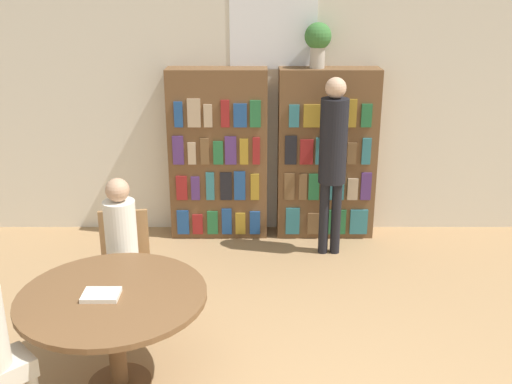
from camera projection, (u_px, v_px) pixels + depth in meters
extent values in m
cube|color=beige|center=(271.00, 97.00, 6.41)|extent=(6.40, 0.06, 3.00)
cube|color=white|center=(272.00, 15.00, 6.09)|extent=(0.90, 0.01, 1.10)
cube|color=brown|center=(217.00, 154.00, 6.43)|extent=(1.04, 0.32, 1.84)
cube|color=navy|center=(182.00, 222.00, 6.51)|extent=(0.13, 0.02, 0.27)
cube|color=maroon|center=(196.00, 224.00, 6.52)|extent=(0.11, 0.02, 0.23)
cube|color=#236638|center=(211.00, 223.00, 6.51)|extent=(0.11, 0.02, 0.26)
cube|color=navy|center=(225.00, 221.00, 6.51)|extent=(0.11, 0.02, 0.29)
cube|color=olive|center=(239.00, 223.00, 6.52)|extent=(0.11, 0.02, 0.24)
cube|color=navy|center=(254.00, 223.00, 6.52)|extent=(0.11, 0.02, 0.26)
cube|color=maroon|center=(180.00, 188.00, 6.38)|extent=(0.12, 0.02, 0.27)
cube|color=#4C2D6B|center=(194.00, 188.00, 6.38)|extent=(0.09, 0.02, 0.26)
cube|color=#2D707A|center=(209.00, 186.00, 6.37)|extent=(0.09, 0.02, 0.31)
cube|color=black|center=(225.00, 186.00, 6.37)|extent=(0.13, 0.02, 0.31)
cube|color=navy|center=(238.00, 186.00, 6.37)|extent=(0.12, 0.02, 0.32)
cube|color=olive|center=(253.00, 187.00, 6.38)|extent=(0.09, 0.02, 0.29)
cube|color=#4C2D6B|center=(177.00, 150.00, 6.24)|extent=(0.11, 0.02, 0.30)
cube|color=tan|center=(190.00, 154.00, 6.25)|extent=(0.08, 0.02, 0.23)
cube|color=brown|center=(203.00, 151.00, 6.24)|extent=(0.09, 0.02, 0.28)
cube|color=#236638|center=(217.00, 153.00, 6.25)|extent=(0.10, 0.02, 0.25)
cube|color=#4C2D6B|center=(229.00, 151.00, 6.24)|extent=(0.12, 0.02, 0.30)
cube|color=olive|center=(243.00, 152.00, 6.24)|extent=(0.09, 0.02, 0.28)
cube|color=maroon|center=(255.00, 151.00, 6.24)|extent=(0.08, 0.02, 0.29)
cube|color=navy|center=(177.00, 115.00, 6.11)|extent=(0.09, 0.02, 0.26)
cube|color=tan|center=(192.00, 113.00, 6.10)|extent=(0.13, 0.02, 0.29)
cube|color=tan|center=(206.00, 116.00, 6.11)|extent=(0.09, 0.02, 0.24)
cube|color=maroon|center=(224.00, 114.00, 6.11)|extent=(0.09, 0.02, 0.28)
cube|color=navy|center=(239.00, 116.00, 6.11)|extent=(0.14, 0.02, 0.24)
cube|color=#236638|center=(254.00, 114.00, 6.11)|extent=(0.11, 0.02, 0.28)
cube|color=brown|center=(325.00, 154.00, 6.43)|extent=(1.04, 0.32, 1.84)
cube|color=#2D707A|center=(291.00, 221.00, 6.51)|extent=(0.15, 0.02, 0.30)
cube|color=brown|center=(313.00, 224.00, 6.52)|extent=(0.14, 0.02, 0.24)
cube|color=#236638|center=(336.00, 222.00, 6.51)|extent=(0.19, 0.02, 0.28)
cube|color=#2D707A|center=(357.00, 222.00, 6.51)|extent=(0.19, 0.02, 0.28)
cube|color=brown|center=(288.00, 187.00, 6.38)|extent=(0.11, 0.02, 0.30)
cube|color=brown|center=(301.00, 187.00, 6.38)|extent=(0.09, 0.02, 0.29)
cube|color=#236638|center=(312.00, 187.00, 6.38)|extent=(0.11, 0.02, 0.29)
cube|color=#2D707A|center=(326.00, 189.00, 6.39)|extent=(0.10, 0.02, 0.25)
cube|color=#2D707A|center=(338.00, 187.00, 6.38)|extent=(0.10, 0.02, 0.28)
cube|color=tan|center=(351.00, 189.00, 6.39)|extent=(0.11, 0.02, 0.24)
cube|color=#4C2D6B|center=(364.00, 186.00, 6.38)|extent=(0.11, 0.02, 0.30)
cube|color=black|center=(289.00, 150.00, 6.24)|extent=(0.12, 0.02, 0.31)
cube|color=maroon|center=(305.00, 152.00, 6.25)|extent=(0.14, 0.02, 0.27)
cube|color=#2D707A|center=(320.00, 151.00, 6.24)|extent=(0.13, 0.02, 0.29)
cube|color=olive|center=(335.00, 153.00, 6.25)|extent=(0.11, 0.02, 0.25)
cube|color=brown|center=(350.00, 153.00, 6.25)|extent=(0.09, 0.02, 0.23)
cube|color=#2D707A|center=(365.00, 151.00, 6.25)|extent=(0.09, 0.02, 0.28)
cube|color=#2D707A|center=(293.00, 116.00, 6.12)|extent=(0.10, 0.02, 0.23)
cube|color=olive|center=(310.00, 116.00, 6.12)|extent=(0.17, 0.02, 0.24)
cube|color=olive|center=(329.00, 116.00, 6.12)|extent=(0.11, 0.02, 0.22)
cube|color=olive|center=(348.00, 113.00, 6.11)|extent=(0.15, 0.02, 0.29)
cube|color=#236638|center=(365.00, 116.00, 6.12)|extent=(0.11, 0.02, 0.24)
cylinder|color=#B7AD9E|center=(316.00, 58.00, 6.09)|extent=(0.15, 0.15, 0.21)
sphere|color=#387033|center=(316.00, 36.00, 6.01)|extent=(0.27, 0.27, 0.27)
cylinder|color=brown|center=(119.00, 383.00, 4.21)|extent=(0.44, 0.44, 0.03)
cylinder|color=brown|center=(115.00, 342.00, 4.09)|extent=(0.12, 0.12, 0.66)
cylinder|color=brown|center=(111.00, 297.00, 3.98)|extent=(1.26, 1.26, 0.04)
cube|color=olive|center=(124.00, 272.00, 4.90)|extent=(0.45, 0.45, 0.04)
cube|color=olive|center=(123.00, 236.00, 4.99)|extent=(0.40, 0.09, 0.45)
cylinder|color=olive|center=(146.00, 305.00, 4.84)|extent=(0.04, 0.04, 0.41)
cylinder|color=olive|center=(103.00, 308.00, 4.80)|extent=(0.04, 0.04, 0.41)
cylinder|color=olive|center=(147.00, 285.00, 5.16)|extent=(0.04, 0.04, 0.41)
cylinder|color=olive|center=(107.00, 288.00, 5.12)|extent=(0.04, 0.04, 0.41)
cube|color=silver|center=(122.00, 271.00, 4.74)|extent=(0.29, 0.35, 0.12)
cylinder|color=silver|center=(119.00, 231.00, 4.71)|extent=(0.25, 0.25, 0.50)
sphere|color=tan|center=(116.00, 190.00, 4.60)|extent=(0.19, 0.19, 0.19)
cylinder|color=silver|center=(132.00, 309.00, 4.74)|extent=(0.10, 0.10, 0.45)
cylinder|color=silver|center=(114.00, 311.00, 4.73)|extent=(0.10, 0.10, 0.45)
cube|color=beige|center=(2.00, 369.00, 3.55)|extent=(0.41, 0.41, 0.12)
cylinder|color=black|center=(322.00, 218.00, 6.13)|extent=(0.10, 0.10, 0.78)
cylinder|color=black|center=(334.00, 218.00, 6.13)|extent=(0.10, 0.10, 0.78)
cylinder|color=black|center=(332.00, 141.00, 5.86)|extent=(0.27, 0.27, 0.84)
sphere|color=tan|center=(334.00, 88.00, 5.68)|extent=(0.20, 0.20, 0.20)
cylinder|color=black|center=(338.00, 114.00, 6.03)|extent=(0.07, 0.30, 0.07)
cube|color=silver|center=(100.00, 295.00, 3.93)|extent=(0.24, 0.18, 0.03)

